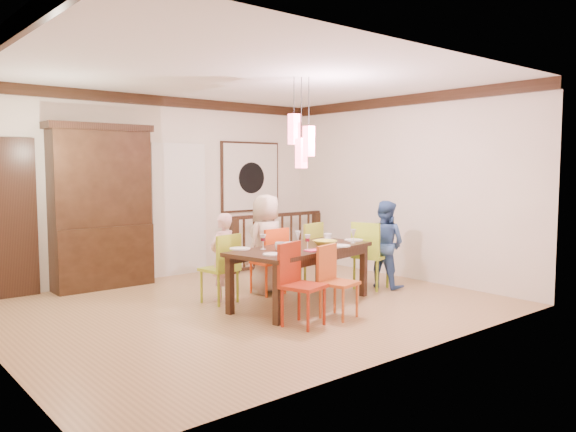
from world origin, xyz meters
TOP-DOWN VIEW (x-y plane):
  - floor at (0.00, 0.00)m, footprint 6.00×6.00m
  - ceiling at (0.00, 0.00)m, footprint 6.00×6.00m
  - wall_back at (0.00, 2.50)m, footprint 6.00×0.00m
  - wall_right at (3.00, 0.00)m, footprint 0.00×5.00m
  - crown_molding at (0.00, 0.00)m, footprint 6.00×5.00m
  - white_doorway at (0.35, 2.46)m, footprint 0.97×0.05m
  - painting at (1.80, 2.46)m, footprint 1.25×0.06m
  - pendant_cluster at (0.54, -0.37)m, footprint 0.27×0.21m
  - dining_table at (0.54, -0.37)m, footprint 2.14×1.28m
  - chair_far_left at (-0.21, 0.39)m, footprint 0.47×0.47m
  - chair_far_mid at (0.60, 0.40)m, footprint 0.43×0.43m
  - chair_far_right at (1.23, 0.38)m, footprint 0.52×0.52m
  - chair_near_left at (-0.09, -1.13)m, footprint 0.52×0.52m
  - chair_near_mid at (0.46, -1.14)m, footprint 0.46×0.46m
  - chair_end_right at (1.96, -0.30)m, footprint 0.55×0.55m
  - china_hutch at (-1.02, 2.30)m, footprint 1.52×0.46m
  - balustrade at (2.02, 1.95)m, footprint 1.99×0.12m
  - person_far_left at (-0.10, 0.48)m, footprint 0.49×0.38m
  - person_far_mid at (0.62, 0.46)m, footprint 0.75×0.57m
  - person_end_right at (2.17, -0.37)m, footprint 0.59×0.70m
  - serving_bowl at (0.87, -0.46)m, footprint 0.29×0.29m
  - small_bowl at (0.40, -0.36)m, footprint 0.24×0.24m
  - cup_left at (0.13, -0.46)m, footprint 0.18×0.18m
  - cup_right at (1.22, -0.16)m, footprint 0.15×0.15m
  - plate_far_left at (-0.17, -0.03)m, footprint 0.26×0.26m
  - plate_far_mid at (0.50, -0.08)m, footprint 0.26×0.26m
  - plate_far_right at (1.21, -0.12)m, footprint 0.26×0.26m
  - plate_near_left at (-0.13, -0.65)m, footprint 0.26×0.26m
  - plate_near_mid at (0.98, -0.65)m, footprint 0.26×0.26m
  - plate_end_right at (1.54, -0.35)m, footprint 0.26×0.26m
  - wine_glass_a at (0.04, -0.22)m, footprint 0.08×0.08m
  - wine_glass_b at (0.61, -0.23)m, footprint 0.08×0.08m
  - wine_glass_c at (0.44, -0.61)m, footprint 0.08×0.08m
  - wine_glass_d at (1.33, -0.54)m, footprint 0.08×0.08m
  - napkin at (0.42, -0.73)m, footprint 0.18×0.14m

SIDE VIEW (x-z plane):
  - floor at x=0.00m, z-range 0.00..0.00m
  - chair_near_mid at x=0.46m, z-range 0.06..0.91m
  - balustrade at x=2.02m, z-range 0.02..0.98m
  - chair_far_left at x=-0.21m, z-range 0.07..0.98m
  - chair_near_left at x=-0.09m, z-range 0.07..1.00m
  - chair_far_mid at x=0.60m, z-range 0.07..1.00m
  - chair_far_right at x=1.23m, z-range 0.07..1.04m
  - chair_end_right at x=1.96m, z-range 0.07..1.06m
  - person_far_left at x=-0.10m, z-range 0.00..1.17m
  - person_end_right at x=2.17m, z-range 0.00..1.29m
  - dining_table at x=0.54m, z-range 0.29..1.04m
  - person_far_mid at x=0.62m, z-range 0.00..1.39m
  - plate_far_left at x=-0.17m, z-range 0.75..0.76m
  - plate_far_mid at x=0.50m, z-range 0.75..0.76m
  - plate_far_right at x=1.21m, z-range 0.75..0.76m
  - plate_near_left at x=-0.13m, z-range 0.75..0.76m
  - plate_near_mid at x=0.98m, z-range 0.75..0.76m
  - plate_end_right at x=1.54m, z-range 0.75..0.76m
  - napkin at x=0.42m, z-range 0.75..0.76m
  - small_bowl at x=0.40m, z-range 0.75..0.82m
  - serving_bowl at x=0.87m, z-range 0.75..0.82m
  - cup_right at x=1.22m, z-range 0.75..0.85m
  - cup_left at x=0.13m, z-range 0.75..0.86m
  - wine_glass_a at x=0.04m, z-range 0.75..0.94m
  - wine_glass_b at x=0.61m, z-range 0.75..0.94m
  - wine_glass_c at x=0.44m, z-range 0.75..0.94m
  - wine_glass_d at x=1.33m, z-range 0.75..0.94m
  - white_doorway at x=0.35m, z-range -0.06..2.16m
  - china_hutch at x=-1.02m, z-range 0.00..2.40m
  - wall_back at x=0.00m, z-range -1.55..4.45m
  - wall_right at x=3.00m, z-range -1.05..3.95m
  - painting at x=1.80m, z-range 0.97..2.22m
  - pendant_cluster at x=0.54m, z-range 1.54..2.68m
  - crown_molding at x=0.00m, z-range 2.74..2.90m
  - ceiling at x=0.00m, z-range 2.90..2.90m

